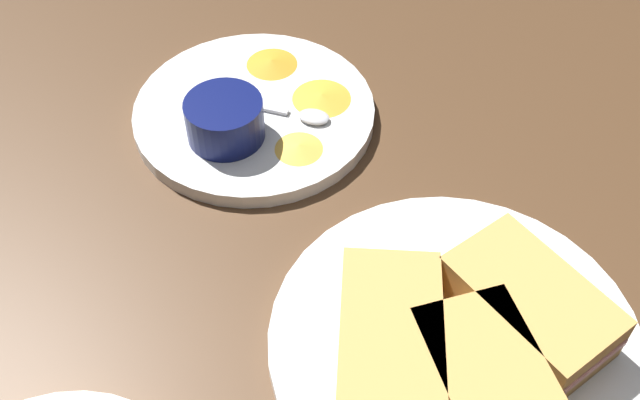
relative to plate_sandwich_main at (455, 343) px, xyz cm
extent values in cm
cube|color=#4C331E|center=(7.22, 2.68, -2.30)|extent=(110.00, 110.00, 3.00)
cylinder|color=silver|center=(0.00, 0.00, 0.00)|extent=(29.74, 29.74, 1.60)
cube|color=tan|center=(-0.49, 5.63, 3.20)|extent=(14.38, 10.33, 4.80)
cube|color=#DB938E|center=(-0.49, 5.63, 3.20)|extent=(14.49, 9.80, 0.80)
cube|color=tan|center=(-5.63, -0.49, 3.20)|extent=(13.83, 9.13, 4.80)
cube|color=#DB938E|center=(-5.63, -0.49, 3.20)|extent=(14.02, 8.56, 0.80)
cube|color=tan|center=(0.49, -5.63, 3.20)|extent=(15.03, 12.68, 4.80)
cube|color=#DB938E|center=(0.49, -5.63, 3.20)|extent=(14.99, 12.26, 0.80)
cylinder|color=#0C144C|center=(-0.47, -6.67, 2.87)|extent=(7.30, 7.30, 4.14)
cylinder|color=black|center=(-0.47, -6.67, 4.54)|extent=(5.99, 5.99, 0.60)
cube|color=silver|center=(0.57, 3.17, 1.05)|extent=(1.37, 5.55, 0.40)
ellipsoid|color=silver|center=(-0.01, -2.30, 1.20)|extent=(2.52, 3.41, 0.80)
cylinder|color=silver|center=(29.63, 12.82, 0.00)|extent=(24.74, 24.74, 1.60)
cylinder|color=#0C144C|center=(25.92, 15.91, 2.90)|extent=(7.63, 7.63, 4.20)
cylinder|color=olive|center=(25.92, 15.91, 4.60)|extent=(6.26, 6.26, 0.60)
cube|color=silver|center=(29.20, 11.96, 1.05)|extent=(3.18, 5.28, 0.40)
ellipsoid|color=silver|center=(26.73, 7.04, 1.20)|extent=(3.40, 3.85, 0.80)
cone|color=orange|center=(36.18, 10.14, 1.10)|extent=(6.47, 6.47, 0.60)
cone|color=gold|center=(22.86, 9.15, 1.10)|extent=(5.02, 5.02, 0.60)
cone|color=gold|center=(29.77, 5.75, 1.10)|extent=(7.70, 7.70, 0.60)
camera|label=1|loc=(-28.87, 15.66, 52.79)|focal=42.51mm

